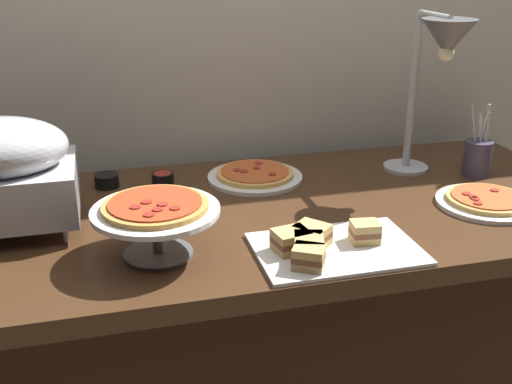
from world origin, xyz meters
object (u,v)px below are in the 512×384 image
Objects in this scene: sauce_cup_near at (107,180)px; sauce_cup_far at (163,177)px; heat_lamp at (440,55)px; pizza_plate_front at (487,201)px; utensil_holder at (478,157)px; pizza_plate_center at (255,175)px; sandwich_platter at (325,245)px; pizza_plate_raised_stand at (156,213)px.

sauce_cup_near is 0.16m from sauce_cup_far.
heat_lamp is 1.79× the size of pizza_plate_front.
sauce_cup_far is (0.16, -0.01, -0.00)m from sauce_cup_near.
pizza_plate_front is 1.21× the size of utensil_holder.
sauce_cup_far is 0.97m from utensil_holder.
utensil_holder is at bearing 64.00° from pizza_plate_front.
sandwich_platter reaches higher than pizza_plate_center.
sandwich_platter is 0.74m from sauce_cup_near.
pizza_plate_raised_stand reaches higher than sauce_cup_far.
utensil_holder reaches higher than pizza_plate_front.
sandwich_platter is at bearing -142.41° from heat_lamp.
pizza_plate_raised_stand is 0.77× the size of sandwich_platter.
utensil_holder is at bearing -11.56° from pizza_plate_center.
sauce_cup_near is at bearing 167.02° from heat_lamp.
heat_lamp reaches higher than pizza_plate_raised_stand.
sauce_cup_near is at bearing 170.48° from utensil_holder.
sauce_cup_far is (-0.76, 0.21, -0.36)m from heat_lamp.
utensil_holder is (0.67, -0.14, 0.05)m from pizza_plate_center.
pizza_plate_center is 0.52m from sandwich_platter.
pizza_plate_center is at bearing -8.80° from sauce_cup_far.
heat_lamp reaches higher than sandwich_platter.
sauce_cup_near is 1.08× the size of sauce_cup_far.
pizza_plate_front is at bearing -22.02° from sauce_cup_near.
heat_lamp is 6.96× the size of sauce_cup_near.
heat_lamp is 1.69× the size of pizza_plate_raised_stand.
heat_lamp reaches higher than utensil_holder.
pizza_plate_raised_stand is 4.12× the size of sauce_cup_near.
sandwich_platter is (-0.53, -0.16, 0.01)m from pizza_plate_front.
pizza_plate_front is at bearing -25.45° from sauce_cup_far.
pizza_plate_center is at bearing 161.32° from heat_lamp.
pizza_plate_center is 0.99× the size of pizza_plate_raised_stand.
sauce_cup_far is (-0.31, 0.56, -0.00)m from sandwich_platter.
utensil_holder reaches higher than sandwich_platter.
sauce_cup_near is at bearing 130.00° from sandwich_platter.
pizza_plate_center is 4.40× the size of sauce_cup_far.
sandwich_platter reaches higher than pizza_plate_front.
heat_lamp is at bearing -171.57° from utensil_holder.
sandwich_platter is at bearing -61.01° from sauce_cup_far.
pizza_plate_front is (0.08, -0.19, -0.37)m from heat_lamp.
utensil_holder is at bearing 15.83° from pizza_plate_raised_stand.
pizza_plate_front is 0.55m from sandwich_platter.
pizza_plate_center is at bearing 93.73° from sandwich_platter.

